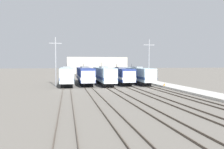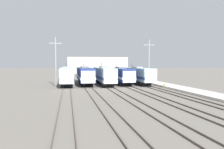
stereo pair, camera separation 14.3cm
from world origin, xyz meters
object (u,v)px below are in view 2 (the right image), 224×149
(locomotive_center_right, at_px, (121,75))
(catenary_tower_right, at_px, (149,61))
(locomotive_center_left, at_px, (85,75))
(locomotive_far_right, at_px, (137,75))
(traffic_cone, at_px, (164,84))
(locomotive_center, at_px, (104,75))
(locomotive_far_left, at_px, (67,76))
(catenary_tower_left, at_px, (56,60))

(locomotive_center_right, height_order, catenary_tower_right, catenary_tower_right)
(locomotive_center_left, bearing_deg, locomotive_far_right, -6.21)
(locomotive_center_left, distance_m, catenary_tower_right, 15.60)
(locomotive_center_right, bearing_deg, locomotive_far_right, 0.17)
(locomotive_center_left, xyz_separation_m, traffic_cone, (15.52, -10.62, -1.56))
(locomotive_center, relative_size, locomotive_far_right, 0.90)
(traffic_cone, bearing_deg, locomotive_center_left, 145.63)
(locomotive_center_left, distance_m, locomotive_center_right, 8.58)
(locomotive_center_left, relative_size, traffic_cone, 37.23)
(locomotive_center, distance_m, traffic_cone, 13.90)
(locomotive_center_right, relative_size, locomotive_far_right, 0.86)
(locomotive_far_left, xyz_separation_m, locomotive_center_right, (12.69, 0.81, -0.08))
(locomotive_center_left, bearing_deg, catenary_tower_right, -15.26)
(locomotive_far_left, distance_m, catenary_tower_right, 19.30)
(locomotive_center_left, xyz_separation_m, catenary_tower_left, (-6.53, -4.00, 3.44))
(locomotive_center_left, distance_m, locomotive_far_right, 12.77)
(locomotive_center_right, distance_m, catenary_tower_right, 7.60)
(locomotive_far_right, bearing_deg, catenary_tower_right, -52.89)
(locomotive_center_left, distance_m, locomotive_center, 5.00)
(locomotive_center_right, relative_size, catenary_tower_right, 1.56)
(locomotive_far_left, relative_size, locomotive_center, 0.94)
(locomotive_center, xyz_separation_m, catenary_tower_right, (10.44, -1.33, 3.42))
(locomotive_center, distance_m, catenary_tower_left, 11.37)
(locomotive_far_left, xyz_separation_m, traffic_cone, (19.75, -8.42, -1.58))
(locomotive_center, height_order, traffic_cone, locomotive_center)
(catenary_tower_left, bearing_deg, locomotive_center, 7.07)
(locomotive_center, relative_size, catenary_tower_right, 1.64)
(locomotive_far_right, xyz_separation_m, catenary_tower_right, (1.98, -2.62, 3.46))
(locomotive_far_left, distance_m, locomotive_center_right, 12.72)
(locomotive_far_right, relative_size, catenary_tower_right, 1.81)
(locomotive_center_right, distance_m, catenary_tower_left, 15.61)
(traffic_cone, bearing_deg, locomotive_center_right, 127.44)
(locomotive_center_right, distance_m, traffic_cone, 11.71)
(locomotive_center_left, relative_size, locomotive_center_right, 1.16)
(catenary_tower_right, xyz_separation_m, traffic_cone, (0.85, -6.61, -5.00))
(locomotive_center_right, xyz_separation_m, catenary_tower_right, (6.21, -2.61, 3.50))
(locomotive_center_right, bearing_deg, traffic_cone, -52.56)
(locomotive_far_left, bearing_deg, catenary_tower_right, -5.45)
(locomotive_center_left, height_order, traffic_cone, locomotive_center_left)
(locomotive_center_left, height_order, catenary_tower_left, catenary_tower_left)
(locomotive_far_right, bearing_deg, locomotive_center, -171.34)
(locomotive_center_right, xyz_separation_m, catenary_tower_left, (-14.99, -2.61, 3.50))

